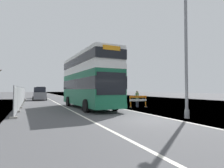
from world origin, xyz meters
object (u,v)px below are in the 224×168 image
car_receding_mid (40,93)px  roadworks_barrier (138,100)px  double_decker_bus (88,80)px  car_oncoming_near (40,94)px  lamppost_foreground (186,57)px  pedestrian_at_kerb (137,99)px

car_receding_mid → roadworks_barrier: bearing=-73.2°
double_decker_bus → car_oncoming_near: bearing=102.7°
lamppost_foreground → pedestrian_at_kerb: size_ratio=4.83×
car_oncoming_near → pedestrian_at_kerb: bearing=-64.0°
lamppost_foreground → car_oncoming_near: (-7.27, 24.42, -2.75)m
car_oncoming_near → double_decker_bus: bearing=-77.3°
roadworks_barrier → double_decker_bus: bearing=161.7°
lamppost_foreground → roadworks_barrier: size_ratio=4.47×
lamppost_foreground → roadworks_barrier: bearing=83.1°
double_decker_bus → lamppost_foreground: size_ratio=1.30×
double_decker_bus → lamppost_foreground: (3.67, -8.43, 1.09)m
double_decker_bus → lamppost_foreground: lamppost_foreground is taller
car_receding_mid → lamppost_foreground: bearing=-78.1°
double_decker_bus → car_oncoming_near: (-3.60, 15.99, -1.66)m
double_decker_bus → pedestrian_at_kerb: double_decker_bus is taller
car_oncoming_near → car_receding_mid: 7.81m
double_decker_bus → car_receding_mid: (-3.12, 23.78, -1.56)m
lamppost_foreground → car_receding_mid: 33.03m
roadworks_barrier → car_oncoming_near: (-8.12, 17.48, 0.25)m
pedestrian_at_kerb → roadworks_barrier: bearing=-110.9°
roadworks_barrier → car_receding_mid: (-7.64, 25.28, 0.34)m
lamppost_foreground → car_receding_mid: (-6.79, 32.22, -2.65)m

